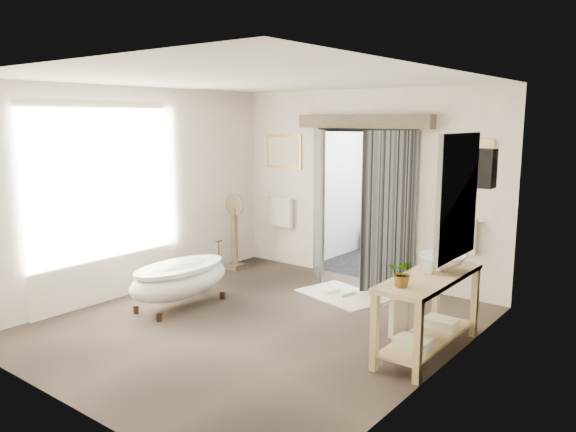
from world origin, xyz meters
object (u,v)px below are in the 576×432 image
object	(u,v)px
rug	(343,295)
basin	(442,262)
vanity	(426,307)
clawfoot_tub	(180,279)

from	to	relation	value
rug	basin	distance (m)	2.17
basin	vanity	bearing A→B (deg)	-101.00
rug	basin	world-z (taller)	basin
vanity	clawfoot_tub	bearing A→B (deg)	-169.56
vanity	basin	size ratio (longest dim) A/B	3.17
clawfoot_tub	vanity	distance (m)	3.25
clawfoot_tub	rug	xyz separation A→B (m)	(1.46, 1.70, -0.37)
clawfoot_tub	basin	xyz separation A→B (m)	(3.24, 0.86, 0.56)
basin	rug	bearing A→B (deg)	152.16
rug	vanity	bearing A→B (deg)	-32.67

